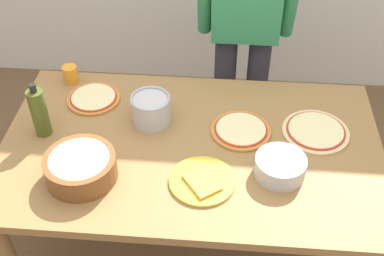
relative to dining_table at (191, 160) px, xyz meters
The scene contains 12 objects.
ground 0.67m from the dining_table, ahead, with size 8.00×8.00×0.00m, color brown.
dining_table is the anchor object (origin of this frame).
person_cook 0.83m from the dining_table, 74.08° to the left, with size 0.49×0.25×1.62m.
pizza_raw_on_board 0.55m from the dining_table, 12.62° to the left, with size 0.29×0.29×0.02m.
pizza_cooked_on_tray 0.56m from the dining_table, 150.72° to the left, with size 0.25×0.25×0.02m.
pizza_second_cooked 0.25m from the dining_table, 25.62° to the left, with size 0.26×0.26×0.02m.
plate_with_slice 0.24m from the dining_table, 73.74° to the right, with size 0.26×0.26×0.02m.
popcorn_bowl 0.49m from the dining_table, 152.42° to the right, with size 0.28×0.28×0.11m.
mixing_bowl_steel 0.41m from the dining_table, 20.84° to the right, with size 0.20×0.20×0.08m.
olive_oil_bottle 0.67m from the dining_table, behind, with size 0.07×0.07×0.26m.
steel_pot 0.28m from the dining_table, 142.73° to the left, with size 0.17×0.17×0.13m.
cup_orange 0.75m from the dining_table, 146.97° to the left, with size 0.07×0.07×0.09m, color orange.
Camera 1 is at (0.13, -1.50, 2.18)m, focal length 46.26 mm.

